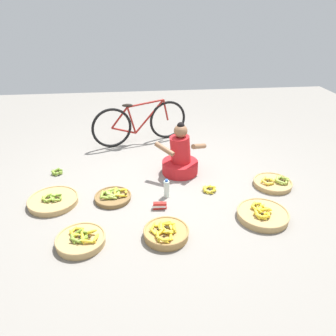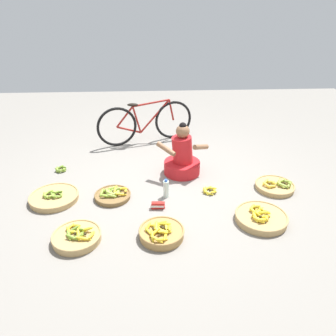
{
  "view_description": "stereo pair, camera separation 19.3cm",
  "coord_description": "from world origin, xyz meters",
  "px_view_note": "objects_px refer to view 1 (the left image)",
  "views": [
    {
      "loc": [
        -0.39,
        -3.76,
        2.26
      ],
      "look_at": [
        0.0,
        -0.2,
        0.35
      ],
      "focal_mm": 34.12,
      "sensor_mm": 36.0,
      "label": 1
    },
    {
      "loc": [
        -0.19,
        -3.78,
        2.26
      ],
      "look_at": [
        0.0,
        -0.2,
        0.35
      ],
      "focal_mm": 34.12,
      "sensor_mm": 36.0,
      "label": 2
    }
  ],
  "objects_px": {
    "vendor_woman_front": "(180,157)",
    "water_bottle": "(167,189)",
    "banana_basket_front_right": "(273,183)",
    "loose_bananas_near_bicycle": "(57,172)",
    "bicycle_leaning": "(140,123)",
    "banana_basket_mid_left": "(53,200)",
    "packet_carton_stack": "(160,206)",
    "banana_basket_near_vendor": "(81,240)",
    "banana_basket_back_center": "(263,214)",
    "loose_bananas_front_left": "(209,189)",
    "banana_basket_mid_right": "(166,233)",
    "banana_basket_front_center": "(113,196)"
  },
  "relations": [
    {
      "from": "banana_basket_mid_right",
      "to": "banana_basket_front_center",
      "type": "bearing_deg",
      "value": 126.71
    },
    {
      "from": "loose_bananas_front_left",
      "to": "banana_basket_front_right",
      "type": "bearing_deg",
      "value": 2.9
    },
    {
      "from": "banana_basket_front_right",
      "to": "loose_bananas_near_bicycle",
      "type": "bearing_deg",
      "value": 167.65
    },
    {
      "from": "banana_basket_front_right",
      "to": "water_bottle",
      "type": "bearing_deg",
      "value": -175.52
    },
    {
      "from": "bicycle_leaning",
      "to": "banana_basket_front_center",
      "type": "distance_m",
      "value": 1.86
    },
    {
      "from": "banana_basket_front_center",
      "to": "loose_bananas_front_left",
      "type": "bearing_deg",
      "value": 2.75
    },
    {
      "from": "bicycle_leaning",
      "to": "loose_bananas_front_left",
      "type": "relative_size",
      "value": 7.66
    },
    {
      "from": "bicycle_leaning",
      "to": "banana_basket_back_center",
      "type": "height_order",
      "value": "bicycle_leaning"
    },
    {
      "from": "banana_basket_mid_right",
      "to": "loose_bananas_front_left",
      "type": "xyz_separation_m",
      "value": [
        0.66,
        0.86,
        -0.03
      ]
    },
    {
      "from": "banana_basket_back_center",
      "to": "loose_bananas_front_left",
      "type": "height_order",
      "value": "banana_basket_back_center"
    },
    {
      "from": "vendor_woman_front",
      "to": "banana_basket_front_center",
      "type": "relative_size",
      "value": 1.67
    },
    {
      "from": "vendor_woman_front",
      "to": "water_bottle",
      "type": "xyz_separation_m",
      "value": [
        -0.26,
        -0.62,
        -0.13
      ]
    },
    {
      "from": "banana_basket_mid_left",
      "to": "packet_carton_stack",
      "type": "distance_m",
      "value": 1.33
    },
    {
      "from": "bicycle_leaning",
      "to": "water_bottle",
      "type": "relative_size",
      "value": 6.54
    },
    {
      "from": "banana_basket_mid_right",
      "to": "banana_basket_back_center",
      "type": "height_order",
      "value": "banana_basket_mid_right"
    },
    {
      "from": "banana_basket_back_center",
      "to": "vendor_woman_front",
      "type": "bearing_deg",
      "value": 123.86
    },
    {
      "from": "banana_basket_mid_right",
      "to": "banana_basket_front_right",
      "type": "relative_size",
      "value": 0.94
    },
    {
      "from": "bicycle_leaning",
      "to": "loose_bananas_near_bicycle",
      "type": "relative_size",
      "value": 8.58
    },
    {
      "from": "bicycle_leaning",
      "to": "packet_carton_stack",
      "type": "height_order",
      "value": "bicycle_leaning"
    },
    {
      "from": "banana_basket_front_right",
      "to": "banana_basket_front_center",
      "type": "distance_m",
      "value": 2.15
    },
    {
      "from": "banana_basket_back_center",
      "to": "packet_carton_stack",
      "type": "bearing_deg",
      "value": 165.23
    },
    {
      "from": "packet_carton_stack",
      "to": "banana_basket_mid_right",
      "type": "bearing_deg",
      "value": -87.43
    },
    {
      "from": "banana_basket_mid_right",
      "to": "banana_basket_mid_left",
      "type": "bearing_deg",
      "value": 149.51
    },
    {
      "from": "banana_basket_mid_left",
      "to": "water_bottle",
      "type": "bearing_deg",
      "value": 0.12
    },
    {
      "from": "banana_basket_back_center",
      "to": "banana_basket_front_right",
      "type": "xyz_separation_m",
      "value": [
        0.41,
        0.68,
        -0.01
      ]
    },
    {
      "from": "banana_basket_mid_left",
      "to": "packet_carton_stack",
      "type": "height_order",
      "value": "banana_basket_mid_left"
    },
    {
      "from": "banana_basket_front_center",
      "to": "packet_carton_stack",
      "type": "relative_size",
      "value": 2.66
    },
    {
      "from": "loose_bananas_front_left",
      "to": "vendor_woman_front",
      "type": "bearing_deg",
      "value": 119.8
    },
    {
      "from": "banana_basket_front_right",
      "to": "banana_basket_near_vendor",
      "type": "relative_size",
      "value": 1.01
    },
    {
      "from": "bicycle_leaning",
      "to": "vendor_woman_front",
      "type": "bearing_deg",
      "value": -66.04
    },
    {
      "from": "banana_basket_near_vendor",
      "to": "loose_bananas_near_bicycle",
      "type": "distance_m",
      "value": 1.66
    },
    {
      "from": "banana_basket_mid_right",
      "to": "banana_basket_back_center",
      "type": "xyz_separation_m",
      "value": [
        1.15,
        0.22,
        -0.01
      ]
    },
    {
      "from": "vendor_woman_front",
      "to": "banana_basket_front_right",
      "type": "relative_size",
      "value": 1.49
    },
    {
      "from": "vendor_woman_front",
      "to": "banana_basket_mid_right",
      "type": "xyz_separation_m",
      "value": [
        -0.35,
        -1.4,
        -0.19
      ]
    },
    {
      "from": "banana_basket_back_center",
      "to": "loose_bananas_front_left",
      "type": "relative_size",
      "value": 2.79
    },
    {
      "from": "bicycle_leaning",
      "to": "banana_basket_near_vendor",
      "type": "height_order",
      "value": "bicycle_leaning"
    },
    {
      "from": "banana_basket_front_center",
      "to": "loose_bananas_near_bicycle",
      "type": "height_order",
      "value": "banana_basket_front_center"
    },
    {
      "from": "banana_basket_near_vendor",
      "to": "banana_basket_front_center",
      "type": "distance_m",
      "value": 0.86
    },
    {
      "from": "vendor_woman_front",
      "to": "banana_basket_mid_left",
      "type": "distance_m",
      "value": 1.8
    },
    {
      "from": "packet_carton_stack",
      "to": "banana_basket_near_vendor",
      "type": "bearing_deg",
      "value": -148.24
    },
    {
      "from": "loose_bananas_near_bicycle",
      "to": "banana_basket_mid_left",
      "type": "bearing_deg",
      "value": -82.57
    },
    {
      "from": "vendor_woman_front",
      "to": "water_bottle",
      "type": "distance_m",
      "value": 0.68
    },
    {
      "from": "loose_bananas_near_bicycle",
      "to": "banana_basket_mid_right",
      "type": "bearing_deg",
      "value": -47.39
    },
    {
      "from": "bicycle_leaning",
      "to": "packet_carton_stack",
      "type": "distance_m",
      "value": 2.09
    },
    {
      "from": "loose_bananas_front_left",
      "to": "water_bottle",
      "type": "relative_size",
      "value": 0.85
    },
    {
      "from": "bicycle_leaning",
      "to": "banana_basket_front_right",
      "type": "relative_size",
      "value": 3.16
    },
    {
      "from": "banana_basket_front_right",
      "to": "loose_bananas_near_bicycle",
      "type": "relative_size",
      "value": 2.72
    },
    {
      "from": "banana_basket_front_right",
      "to": "banana_basket_front_center",
      "type": "relative_size",
      "value": 1.12
    },
    {
      "from": "banana_basket_near_vendor",
      "to": "banana_basket_front_center",
      "type": "height_order",
      "value": "banana_basket_near_vendor"
    },
    {
      "from": "banana_basket_back_center",
      "to": "banana_basket_front_right",
      "type": "bearing_deg",
      "value": 59.06
    }
  ]
}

